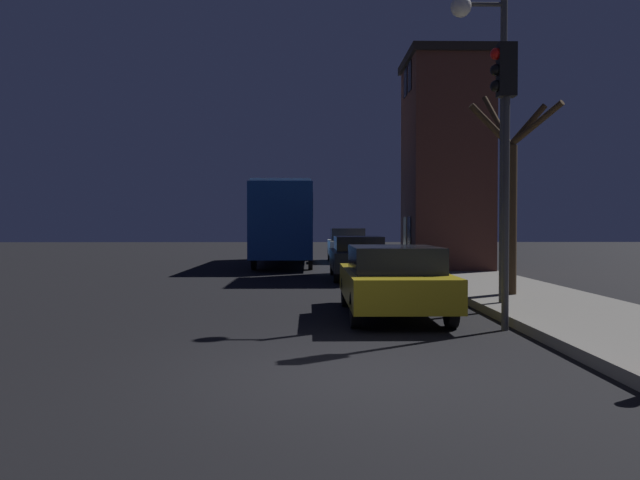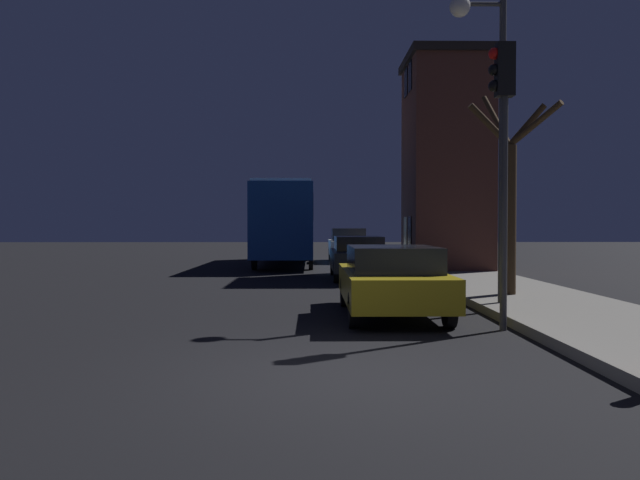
{
  "view_description": "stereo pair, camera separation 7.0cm",
  "coord_description": "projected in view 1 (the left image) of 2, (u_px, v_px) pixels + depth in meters",
  "views": [
    {
      "loc": [
        -0.44,
        -7.44,
        1.78
      ],
      "look_at": [
        -0.1,
        12.46,
        1.32
      ],
      "focal_mm": 35.0,
      "sensor_mm": 36.0,
      "label": 1
    },
    {
      "loc": [
        -0.37,
        -7.45,
        1.78
      ],
      "look_at": [
        -0.1,
        12.46,
        1.32
      ],
      "focal_mm": 35.0,
      "sensor_mm": 36.0,
      "label": 2
    }
  ],
  "objects": [
    {
      "name": "traffic_light",
      "position": [
        505.0,
        127.0,
        10.53
      ],
      "size": [
        0.43,
        0.24,
        4.86
      ],
      "color": "#38383A",
      "rests_on": "ground"
    },
    {
      "name": "car_mid_lane",
      "position": [
        357.0,
        256.0,
        20.87
      ],
      "size": [
        1.72,
        4.64,
        1.43
      ],
      "color": "black",
      "rests_on": "ground"
    },
    {
      "name": "brick_building",
      "position": [
        446.0,
        162.0,
        23.65
      ],
      "size": [
        3.13,
        3.81,
        8.04
      ],
      "color": "brown",
      "rests_on": "sidewalk"
    },
    {
      "name": "car_near_lane",
      "position": [
        393.0,
        279.0,
        12.25
      ],
      "size": [
        1.85,
        4.54,
        1.38
      ],
      "color": "olive",
      "rests_on": "ground"
    },
    {
      "name": "streetlamp",
      "position": [
        486.0,
        91.0,
        12.95
      ],
      "size": [
        1.19,
        0.44,
        6.37
      ],
      "color": "#38383A",
      "rests_on": "sidewalk"
    },
    {
      "name": "ground_plane",
      "position": [
        346.0,
        374.0,
        7.49
      ],
      "size": [
        120.0,
        120.0,
        0.0
      ],
      "primitive_type": "plane",
      "color": "black"
    },
    {
      "name": "bus",
      "position": [
        285.0,
        218.0,
        28.52
      ],
      "size": [
        2.48,
        10.53,
        3.58
      ],
      "color": "#194793",
      "rests_on": "ground"
    },
    {
      "name": "bare_tree",
      "position": [
        510.0,
        198.0,
        14.61
      ],
      "size": [
        1.91,
        2.24,
        4.86
      ],
      "color": "#382819",
      "rests_on": "sidewalk"
    },
    {
      "name": "car_far_lane",
      "position": [
        347.0,
        244.0,
        30.66
      ],
      "size": [
        1.8,
        4.19,
        1.65
      ],
      "color": "beige",
      "rests_on": "ground"
    }
  ]
}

